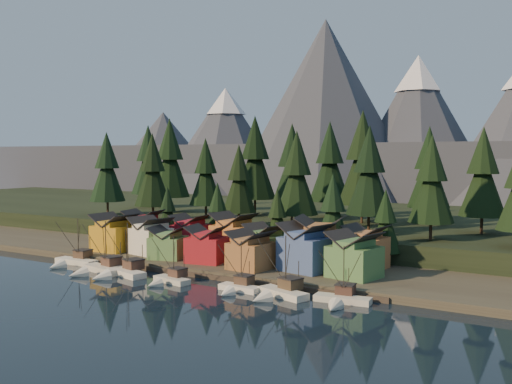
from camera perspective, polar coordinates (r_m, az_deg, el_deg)
The scene contains 45 objects.
ground at distance 105.88m, azimuth -10.91°, elevation -9.85°, with size 500.00×500.00×0.00m, color black.
shore_strip at distance 137.52m, azimuth 0.30°, elevation -6.30°, with size 400.00×50.00×1.50m, color #3A352A.
hillside at distance 181.61m, azimuth 8.33°, elevation -3.17°, with size 420.00×100.00×6.00m, color black.
dock at distance 118.28m, azimuth -5.54°, elevation -8.10°, with size 80.00×4.00×1.00m, color #4D4437.
mountain_ridge at distance 299.31m, azimuth 16.71°, elevation 3.85°, with size 560.00×190.00×90.00m.
boat_0 at distance 135.28m, azimuth -17.92°, elevation -6.09°, with size 10.99×11.94×11.48m.
boat_1 at distance 124.48m, azimuth -15.54°, elevation -6.84°, with size 11.74×12.37×12.00m.
boat_2 at distance 120.04m, azimuth -13.44°, elevation -7.17°, with size 11.36×11.90×12.09m.
boat_3 at distance 111.92m, azimuth -8.79°, elevation -8.04°, with size 8.69×9.18×10.17m.
boat_4 at distance 104.15m, azimuth -1.93°, elevation -8.88°, with size 8.24×8.91×10.14m.
boat_5 at distance 100.04m, azimuth 2.25°, elevation -9.25°, with size 10.62×11.12×11.86m.
boat_6 at distance 96.98m, azimuth 8.47°, elevation -9.91°, with size 10.02×10.74×10.55m.
house_front_0 at distance 142.57m, azimuth -14.01°, elevation -3.84°, with size 9.02×8.53×8.93m.
house_front_1 at distance 136.37m, azimuth -10.49°, elevation -4.21°, with size 9.80×9.54×8.63m.
house_front_2 at distance 129.86m, azimuth -8.79°, elevation -4.94°, with size 8.90×8.94×7.11m.
house_front_3 at distance 124.12m, azimuth -4.94°, elevation -5.12°, with size 8.85×8.55×7.91m.
house_front_4 at distance 116.54m, azimuth -0.53°, elevation -5.71°, with size 8.41×8.95×7.81m.
house_front_5 at distance 114.94m, azimuth 5.00°, elevation -5.37°, with size 10.74×10.09×9.65m.
house_front_6 at distance 110.04m, azimuth 9.81°, elevation -6.09°, with size 10.22×9.85×8.70m.
house_back_0 at distance 146.91m, azimuth -11.22°, elevation -3.52°, with size 10.05×9.79×9.25m.
house_back_1 at distance 139.26m, azimuth -6.60°, elevation -3.98°, with size 8.48×8.56×8.75m.
house_back_2 at distance 133.86m, azimuth -2.22°, elevation -4.07°, with size 9.55×8.85×9.63m.
house_back_3 at distance 125.28m, azimuth 0.91°, elevation -4.98°, with size 9.41×8.77×8.09m.
house_back_4 at distance 120.10m, azimuth 6.43°, elevation -4.81°, with size 11.35×11.07×10.36m.
house_back_5 at distance 119.32m, azimuth 10.89°, elevation -5.30°, with size 8.55×8.64×8.83m.
tree_hill_0 at distance 183.45m, azimuth -14.67°, elevation 2.19°, with size 11.12×11.12×25.90m.
tree_hill_1 at distance 187.14m, azimuth -8.60°, elevation 3.09°, with size 13.13×13.13×30.58m.
tree_hill_2 at distance 165.48m, azimuth -10.30°, elevation 1.93°, with size 10.73×10.73×25.00m.
tree_hill_3 at distance 168.69m, azimuth -5.05°, elevation 1.77°, with size 10.18×10.18×23.72m.
tree_hill_4 at distance 176.74m, azimuth -0.10°, elevation 3.15°, with size 13.26×13.26×30.89m.
tree_hill_5 at distance 150.36m, azimuth -1.71°, elevation 1.09°, with size 9.25×9.25×21.55m.
tree_hill_6 at distance 159.30m, azimuth 3.62°, elevation 2.40°, with size 11.80×11.80×27.49m.
tree_hill_7 at distance 139.67m, azimuth 4.09°, elevation 1.58°, with size 10.59×10.59×24.67m.
tree_hill_8 at distance 158.45m, azimuth 10.60°, elevation 3.03°, with size 13.29×13.29×30.96m.
tree_hill_9 at distance 139.81m, azimuth 11.26°, elevation 1.79°, with size 11.12×11.12×25.90m.
tree_hill_10 at distance 161.47m, azimuth 16.91°, elevation 2.08°, with size 11.39×11.39×26.52m.
tree_hill_11 at distance 130.52m, azimuth 17.15°, elevation 0.93°, with size 9.99×9.99×23.28m.
tree_hill_12 at distance 144.59m, azimuth 21.74°, elevation 1.56°, with size 10.93×10.93×25.46m.
tree_hill_15 at distance 172.95m, azimuth 7.38°, elevation 2.73°, with size 12.37×12.37×28.81m.
tree_hill_16 at distance 206.43m, azimuth -10.71°, elevation 2.94°, with size 12.60×12.60×29.35m.
tree_shore_0 at distance 152.28m, azimuth -8.83°, elevation -1.98°, with size 6.43×6.43×14.98m.
tree_shore_1 at distance 142.59m, azimuth -3.86°, elevation -2.02°, with size 7.03×7.03×16.38m.
tree_shore_2 at distance 133.77m, azimuth 2.15°, elevation -2.63°, with size 6.61×6.61×15.39m.
tree_shore_3 at distance 127.48m, azimuth 7.69°, elevation -2.02°, with size 8.26×8.26×19.25m.
tree_shore_4 at distance 123.49m, azimuth 12.81°, elevation -3.07°, with size 6.91×6.91×16.10m.
Camera 1 is at (68.63, -76.73, 24.79)m, focal length 40.00 mm.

